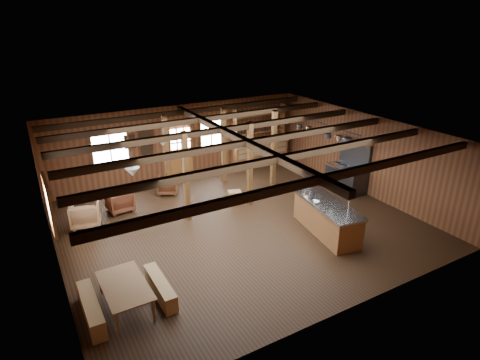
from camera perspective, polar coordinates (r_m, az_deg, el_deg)
The scene contains 22 objects.
room at distance 11.60m, azimuth -0.28°, elevation -0.11°, with size 10.04×9.04×2.84m.
ceiling_joists at distance 11.33m, azimuth -0.74°, elevation 6.19°, with size 9.80×8.82×0.18m.
timber_posts at distance 13.55m, azimuth -2.69°, elevation 3.21°, with size 3.95×2.35×2.80m.
back_door at distance 15.57m, azimuth -8.36°, elevation 3.54°, with size 1.02×0.08×2.15m.
window_back_left at distance 14.68m, azimuth -18.00°, elevation 4.46°, with size 1.32×0.06×1.32m.
window_back_right at distance 15.86m, azimuth -4.14°, elevation 6.79°, with size 1.02×0.06×1.32m.
window_left at distance 10.72m, azimuth -25.53°, elevation -3.22°, with size 0.14×1.24×1.32m.
notice_boards at distance 14.91m, azimuth -13.90°, elevation 5.33°, with size 1.08×0.03×0.90m.
back_counter at distance 16.91m, azimuth 2.77°, elevation 4.27°, with size 2.55×0.60×2.45m.
pendant_lamps at distance 11.36m, azimuth -12.78°, elevation 3.40°, with size 1.86×2.36×0.66m.
pot_rack at distance 13.48m, azimuth 12.37°, elevation 6.50°, with size 0.42×3.00×0.45m.
kitchen_island at distance 11.78m, azimuth 12.22°, elevation -5.24°, with size 1.25×2.60×1.20m.
step_stool at distance 13.40m, azimuth -0.75°, elevation -2.45°, with size 0.48×0.34×0.43m, color #9B7246.
commercial_range at distance 14.78m, azimuth 15.04°, elevation 0.85°, with size 0.79×1.51×1.87m.
dining_table at distance 9.24m, azimuth -15.75°, elevation -15.50°, with size 1.61×0.90×0.57m, color brown.
bench_wall at distance 9.20m, azimuth -20.40°, elevation -16.86°, with size 0.30×1.60×0.44m, color #9B7246.
bench_aisle at distance 9.42m, azimuth -11.28°, elevation -14.78°, with size 0.28×1.49×0.41m, color #9B7246.
armchair_a at distance 13.39m, azimuth -16.75°, elevation -2.82°, with size 0.75×0.78×0.71m, color brown.
armchair_b at distance 14.33m, azimuth -10.24°, elevation -0.70°, with size 0.66×0.68×0.62m, color #5B301B.
armchair_c at distance 12.79m, azimuth -21.11°, elevation -4.47°, with size 0.83×0.85×0.78m, color #926642.
counter_pot at distance 11.93m, azimuth 9.74°, elevation -1.75°, with size 0.29×0.29×0.18m, color #B9BDC1.
bowl at distance 11.49m, azimuth 10.61°, elevation -3.10°, with size 0.23×0.23×0.06m, color silver.
Camera 1 is at (-5.27, -9.35, 5.82)m, focal length 30.00 mm.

